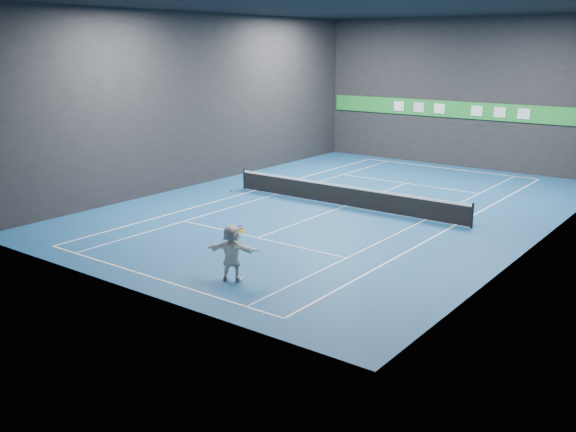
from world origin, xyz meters
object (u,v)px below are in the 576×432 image
Objects in this scene: player at (232,253)px; tennis_net at (345,195)px; tennis_ball at (232,191)px; tennis_racket at (239,230)px.

player is 10.75m from tennis_net.
tennis_ball is 0.01× the size of tennis_net.
player is 2.79× the size of tennis_racket.
tennis_net is (-2.32, 10.49, -0.39)m from player.
tennis_net is at bearing 104.05° from tennis_racket.
tennis_net is 10.83m from tennis_racket.
tennis_racket is at bearing -75.95° from tennis_net.
player reaches higher than tennis_net.
tennis_ball is (-0.13, 0.22, 1.98)m from player.
tennis_racket is (0.30, 0.05, 0.79)m from player.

